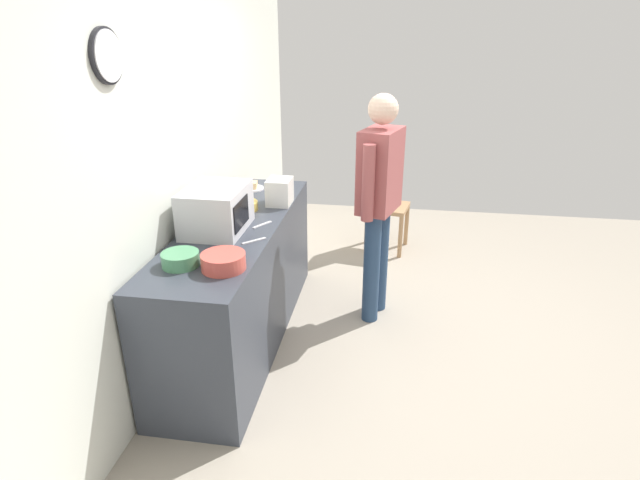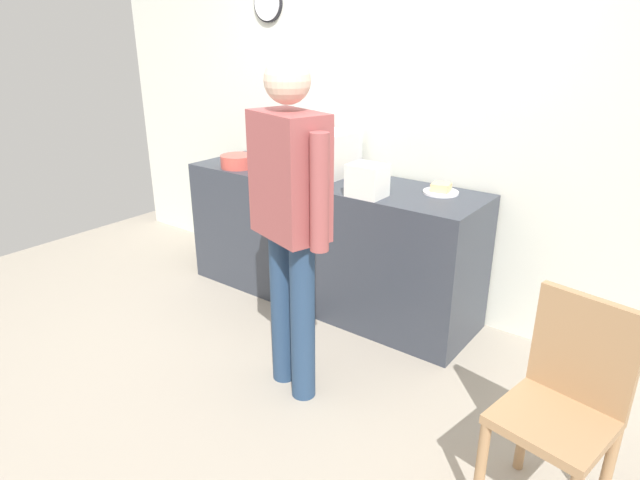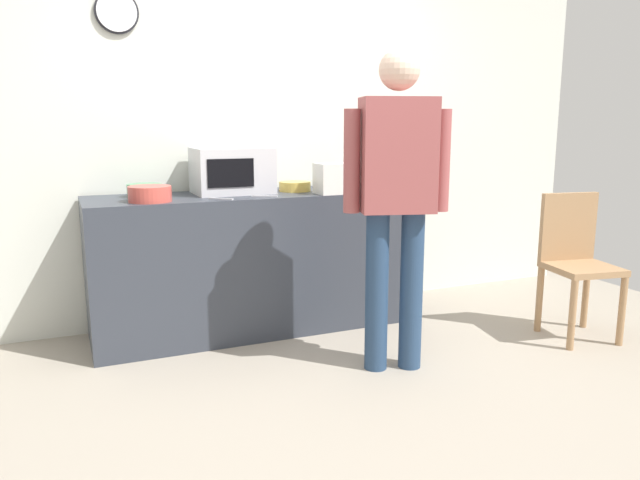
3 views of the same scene
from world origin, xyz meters
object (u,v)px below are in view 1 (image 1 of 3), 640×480
at_px(sandwich_plate, 251,187).
at_px(salad_bowl, 243,206).
at_px(fork_utensil, 262,225).
at_px(mixing_bowl, 223,261).
at_px(person_standing, 379,193).
at_px(toaster, 280,192).
at_px(wooden_chair, 381,201).
at_px(microwave, 216,209).
at_px(cereal_bowl, 180,259).
at_px(spoon_utensil, 254,241).

xyz_separation_m(sandwich_plate, salad_bowl, (-0.52, -0.09, 0.01)).
height_order(salad_bowl, fork_utensil, salad_bowl).
xyz_separation_m(mixing_bowl, person_standing, (1.21, -0.82, 0.07)).
height_order(fork_utensil, person_standing, person_standing).
bearing_deg(toaster, wooden_chair, -27.89).
bearing_deg(toaster, salad_bowl, 126.71).
xyz_separation_m(microwave, sandwich_plate, (0.94, 0.04, -0.13)).
bearing_deg(mixing_bowl, cereal_bowl, 89.24).
distance_m(mixing_bowl, toaster, 1.18).
bearing_deg(person_standing, spoon_utensil, 136.17).
relative_size(mixing_bowl, person_standing, 0.14).
height_order(salad_bowl, mixing_bowl, mixing_bowl).
xyz_separation_m(sandwich_plate, mixing_bowl, (-1.51, -0.27, 0.02)).
bearing_deg(wooden_chair, sandwich_plate, 134.89).
xyz_separation_m(sandwich_plate, spoon_utensil, (-1.10, -0.34, -0.02)).
bearing_deg(mixing_bowl, microwave, 22.51).
bearing_deg(salad_bowl, sandwich_plate, 10.11).
distance_m(cereal_bowl, toaster, 1.21).
bearing_deg(salad_bowl, fork_utensil, -142.68).
xyz_separation_m(cereal_bowl, wooden_chair, (2.58, -1.06, -0.45)).
height_order(fork_utensil, spoon_utensil, same).
relative_size(cereal_bowl, wooden_chair, 0.23).
bearing_deg(microwave, person_standing, -58.97).
height_order(microwave, toaster, microwave).
bearing_deg(microwave, sandwich_plate, 2.37).
xyz_separation_m(salad_bowl, person_standing, (0.21, -1.00, 0.08)).
relative_size(spoon_utensil, wooden_chair, 0.18).
bearing_deg(microwave, cereal_bowl, 177.65).
bearing_deg(cereal_bowl, fork_utensil, -23.14).
bearing_deg(mixing_bowl, fork_utensil, -3.23).
height_order(microwave, person_standing, person_standing).
bearing_deg(spoon_utensil, person_standing, -43.83).
distance_m(microwave, fork_utensil, 0.34).
bearing_deg(person_standing, sandwich_plate, 74.51).
xyz_separation_m(sandwich_plate, wooden_chair, (1.07, -1.08, -0.43)).
bearing_deg(spoon_utensil, salad_bowl, 22.77).
distance_m(cereal_bowl, wooden_chair, 2.83).
xyz_separation_m(microwave, person_standing, (0.64, -1.06, -0.03)).
relative_size(microwave, sandwich_plate, 2.26).
xyz_separation_m(toaster, wooden_chair, (1.41, -0.75, -0.51)).
xyz_separation_m(cereal_bowl, fork_utensil, (0.70, -0.30, -0.04)).
distance_m(fork_utensil, person_standing, 0.94).
bearing_deg(fork_utensil, salad_bowl, 37.32).
relative_size(mixing_bowl, fork_utensil, 1.50).
height_order(cereal_bowl, fork_utensil, cereal_bowl).
relative_size(toaster, person_standing, 0.12).
height_order(microwave, wooden_chair, microwave).
distance_m(cereal_bowl, mixing_bowl, 0.26).
bearing_deg(cereal_bowl, toaster, -15.12).
bearing_deg(toaster, fork_utensil, 177.89).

